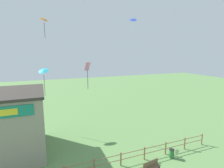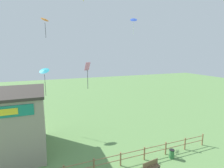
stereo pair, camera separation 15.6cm
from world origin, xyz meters
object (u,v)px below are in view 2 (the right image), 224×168
object	(u,v)px
kite_pink_diamond	(87,71)
kite_orange_delta	(45,20)
trash_bin	(172,154)
kite_blue_delta	(134,20)
kite_cyan_delta	(44,71)
park_bench_near_fence	(151,167)

from	to	relation	value
kite_pink_diamond	kite_orange_delta	xyz separation A→B (m)	(-2.91, 9.69, 5.53)
kite_pink_diamond	kite_orange_delta	world-z (taller)	kite_orange_delta
trash_bin	kite_blue_delta	world-z (taller)	kite_blue_delta
kite_cyan_delta	kite_orange_delta	bearing A→B (deg)	73.86
kite_blue_delta	kite_cyan_delta	distance (m)	11.99
park_bench_near_fence	kite_blue_delta	distance (m)	14.42
kite_blue_delta	kite_pink_diamond	distance (m)	8.41
trash_bin	kite_pink_diamond	size ratio (longest dim) A/B	0.37
park_bench_near_fence	kite_pink_diamond	bearing A→B (deg)	137.90
trash_bin	kite_blue_delta	size ratio (longest dim) A/B	0.48
kite_pink_diamond	kite_cyan_delta	xyz separation A→B (m)	(-3.37, 8.11, -0.66)
kite_blue_delta	kite_pink_diamond	bearing A→B (deg)	-152.07
trash_bin	kite_pink_diamond	xyz separation A→B (m)	(-7.01, 2.78, 7.61)
trash_bin	kite_orange_delta	xyz separation A→B (m)	(-9.92, 12.48, 13.13)
park_bench_near_fence	kite_blue_delta	size ratio (longest dim) A/B	0.92
trash_bin	kite_orange_delta	distance (m)	20.65
park_bench_near_fence	kite_orange_delta	size ratio (longest dim) A/B	0.64
park_bench_near_fence	kite_pink_diamond	distance (m)	9.37
kite_orange_delta	kite_cyan_delta	size ratio (longest dim) A/B	0.72
kite_blue_delta	kite_pink_diamond	xyz separation A→B (m)	(-5.97, -3.17, -4.99)
kite_blue_delta	kite_orange_delta	world-z (taller)	kite_orange_delta
trash_bin	kite_cyan_delta	xyz separation A→B (m)	(-10.38, 10.89, 6.95)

